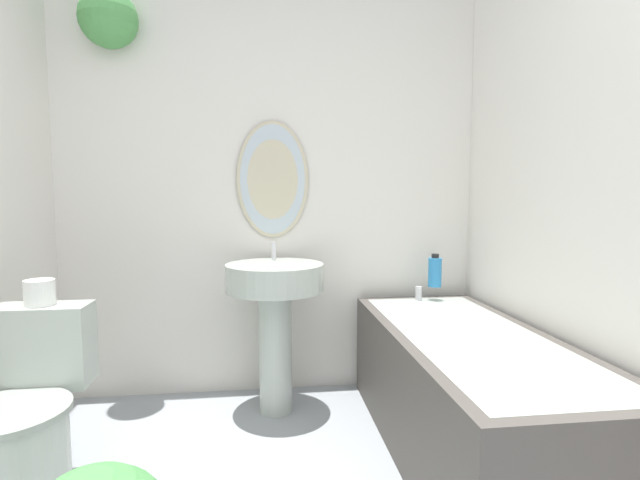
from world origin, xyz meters
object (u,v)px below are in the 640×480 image
Objects in this scene: toilet_paper_roll at (40,293)px; shampoo_bottle at (435,272)px; toilet at (21,432)px; bathtub at (469,393)px; pedestal_sink at (275,303)px.

shampoo_bottle is at bearing 18.71° from toilet_paper_roll.
toilet_paper_roll is (0.00, 0.20, 0.46)m from toilet.
toilet is 6.47× the size of toilet_paper_roll.
toilet_paper_roll is at bearing 178.53° from bathtub.
toilet_paper_roll is at bearing -161.29° from shampoo_bottle.
pedestal_sink reaches higher than toilet_paper_roll.
toilet_paper_roll is (-1.84, -0.62, 0.05)m from shampoo_bottle.
toilet is 1.75m from bathtub.
toilet is 2.05m from shampoo_bottle.
pedestal_sink is 4.72× the size of shampoo_bottle.
bathtub is 0.79m from shampoo_bottle.
toilet is at bearing -143.60° from pedestal_sink.
toilet is 0.80× the size of pedestal_sink.
pedestal_sink is (0.92, 0.68, 0.28)m from toilet.
pedestal_sink is at bearing 27.73° from toilet_paper_roll.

